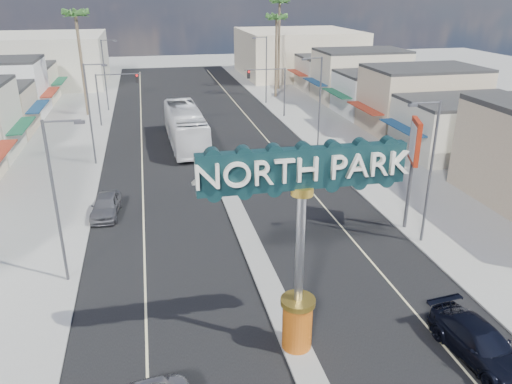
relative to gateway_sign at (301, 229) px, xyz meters
name	(u,v)px	position (x,y,z in m)	size (l,w,h in m)	color
ground	(212,157)	(0.00, 28.02, -5.93)	(160.00, 160.00, 0.00)	gray
road	(212,157)	(0.00, 28.02, -5.92)	(20.00, 120.00, 0.01)	black
median_island	(244,229)	(0.00, 12.02, -5.85)	(1.30, 30.00, 0.16)	gray
sidewalk_left	(57,167)	(-14.00, 28.02, -5.87)	(8.00, 120.00, 0.12)	gray
sidewalk_right	(350,147)	(14.00, 28.02, -5.87)	(8.00, 120.00, 0.12)	gray
storefront_row_right	(386,90)	(24.00, 41.02, -2.93)	(12.00, 42.00, 6.00)	#B7B29E
backdrop_far_left	(42,60)	(-22.00, 73.02, -1.93)	(20.00, 20.00, 8.00)	#B7B29E
backdrop_far_right	(298,53)	(22.00, 73.02, -1.93)	(20.00, 20.00, 8.00)	beige
gateway_sign	(301,229)	(0.00, 0.00, 0.00)	(8.20, 1.50, 9.15)	#B9520E
traffic_signal_left	(114,89)	(-9.18, 42.02, -1.65)	(5.09, 0.45, 6.00)	#47474C
traffic_signal_right	(270,83)	(9.18, 42.02, -1.65)	(5.09, 0.45, 6.00)	#47474C
streetlight_l_near	(58,195)	(-10.43, 8.02, -0.86)	(2.03, 0.22, 9.00)	#47474C
streetlight_l_mid	(91,110)	(-10.43, 28.02, -0.86)	(2.03, 0.22, 9.00)	#47474C
streetlight_l_far	(106,72)	(-10.43, 50.02, -0.86)	(2.03, 0.22, 9.00)	#47474C
streetlight_r_near	(429,166)	(10.43, 8.02, -0.86)	(2.03, 0.22, 9.00)	#47474C
streetlight_r_mid	(318,99)	(10.43, 28.02, -0.86)	(2.03, 0.22, 9.00)	#47474C
streetlight_r_far	(265,67)	(10.43, 50.02, -0.86)	(2.03, 0.22, 9.00)	#47474C
palm_left_far	(76,19)	(-13.00, 48.02, 5.57)	(2.60, 2.60, 13.10)	brown
palm_right_mid	(277,22)	(13.00, 54.02, 4.67)	(2.60, 2.60, 12.10)	brown
palm_right_far	(280,7)	(15.00, 60.02, 6.46)	(2.60, 2.60, 14.10)	brown
suv_right	(480,343)	(7.51, -2.21, -5.17)	(2.12, 5.22, 1.52)	black
car_parked_left	(106,205)	(-9.00, 16.45, -5.17)	(1.80, 4.48, 1.52)	slate
car_parked_right	(281,161)	(5.50, 23.09, -5.12)	(1.70, 4.88, 1.61)	white
city_bus	(186,127)	(-2.00, 32.52, -4.04)	(3.18, 13.57, 3.78)	white
bank_pylon_sign	(414,148)	(10.51, 10.02, -0.30)	(1.02, 2.24, 7.28)	#47474C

